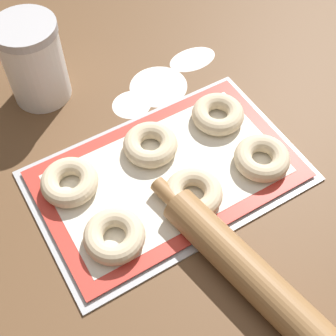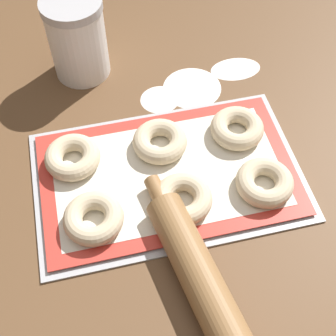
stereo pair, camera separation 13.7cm
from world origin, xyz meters
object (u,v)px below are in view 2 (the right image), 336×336
bagel_front_left (94,218)px  bagel_back_right (237,128)px  bagel_back_left (73,157)px  rolling_pin (213,304)px  baking_tray (168,176)px  bagel_front_center (183,199)px  bagel_back_center (160,141)px  bagel_front_right (265,182)px  flour_canister (77,38)px

bagel_front_left → bagel_back_right: (0.27, 0.12, 0.00)m
bagel_back_left → rolling_pin: (0.16, -0.30, 0.00)m
baking_tray → bagel_front_center: size_ratio=4.76×
bagel_front_center → rolling_pin: (-0.00, -0.18, 0.00)m
bagel_back_right → rolling_pin: size_ratio=0.21×
baking_tray → bagel_back_center: bagel_back_center is taller
bagel_back_right → bagel_front_right: bearing=-86.1°
baking_tray → bagel_back_right: (0.14, 0.06, 0.02)m
bagel_back_right → bagel_front_left: bearing=-156.0°
bagel_front_right → bagel_back_center: same height
bagel_front_center → bagel_back_right: 0.18m
bagel_front_left → bagel_front_center: size_ratio=1.00×
bagel_front_center → rolling_pin: size_ratio=0.21×
bagel_front_left → bagel_back_right: bearing=24.0°
bagel_back_center → rolling_pin: (0.01, -0.30, 0.00)m
bagel_front_center → bagel_back_right: (0.13, 0.12, 0.00)m
bagel_back_right → flour_canister: bearing=136.0°
bagel_front_right → flour_canister: size_ratio=0.58×
bagel_back_center → flour_canister: (-0.11, 0.24, 0.06)m
bagel_back_left → rolling_pin: size_ratio=0.21×
bagel_front_left → bagel_front_right: (0.28, 0.00, 0.00)m
bagel_front_right → bagel_back_right: 0.12m
baking_tray → bagel_front_right: size_ratio=4.76×
bagel_front_center → bagel_front_right: same height
bagel_back_left → bagel_back_right: (0.29, -0.00, 0.00)m
bagel_back_left → flour_canister: 0.25m
bagel_front_right → rolling_pin: rolling_pin is taller
bagel_back_center → baking_tray: bearing=-89.2°
bagel_back_left → rolling_pin: bearing=-61.7°
flour_canister → bagel_front_center: bearing=-71.9°
bagel_front_left → bagel_back_center: size_ratio=1.00×
bagel_front_right → bagel_front_center: bearing=179.8°
bagel_back_center → flour_canister: bearing=114.3°
bagel_front_left → bagel_front_right: 0.28m
bagel_back_center → flour_canister: size_ratio=0.58×
bagel_front_center → bagel_back_left: same height
bagel_front_left → bagel_front_right: bearing=0.4°
bagel_back_right → rolling_pin: 0.32m
bagel_front_right → bagel_back_left: (-0.30, 0.12, 0.00)m
bagel_front_left → rolling_pin: rolling_pin is taller
bagel_back_right → rolling_pin: (-0.13, -0.29, 0.00)m
bagel_front_left → rolling_pin: (0.14, -0.17, 0.00)m
rolling_pin → flour_canister: bearing=102.2°
bagel_front_right → rolling_pin: 0.22m
bagel_front_left → bagel_back_left: size_ratio=1.00×
bagel_front_center → flour_canister: size_ratio=0.58×
bagel_front_right → bagel_back_left: same height
bagel_back_center → bagel_front_center: bearing=-85.2°
baking_tray → flour_canister: bearing=110.1°
bagel_front_left → bagel_front_center: (0.14, 0.00, 0.00)m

